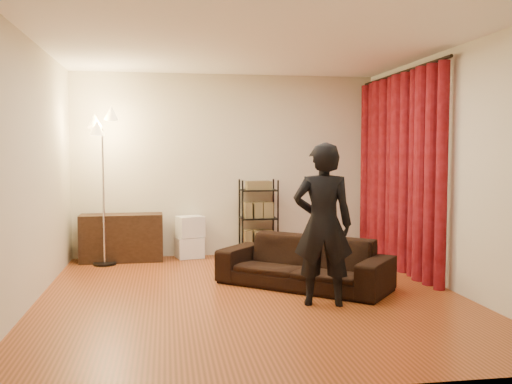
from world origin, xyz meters
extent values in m
plane|color=#974724|center=(0.00, 0.00, 0.00)|extent=(5.00, 5.00, 0.00)
plane|color=white|center=(0.00, 0.00, 2.70)|extent=(5.00, 5.00, 0.00)
plane|color=beige|center=(0.00, 2.50, 1.35)|extent=(5.00, 0.00, 5.00)
plane|color=beige|center=(0.00, -2.50, 1.35)|extent=(5.00, 0.00, 5.00)
plane|color=beige|center=(-2.25, 0.00, 1.35)|extent=(0.00, 5.00, 5.00)
plane|color=beige|center=(2.25, 0.00, 1.35)|extent=(0.00, 5.00, 5.00)
cylinder|color=black|center=(2.15, 1.12, 2.58)|extent=(0.04, 2.65, 0.04)
imported|color=black|center=(0.65, 0.29, 0.29)|extent=(1.99, 1.83, 0.57)
imported|color=black|center=(0.66, -0.48, 0.82)|extent=(0.67, 0.52, 1.64)
cube|color=black|center=(-1.53, 2.23, 0.33)|extent=(1.16, 0.45, 0.67)
camera|label=1|loc=(-0.90, -6.00, 1.55)|focal=40.00mm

